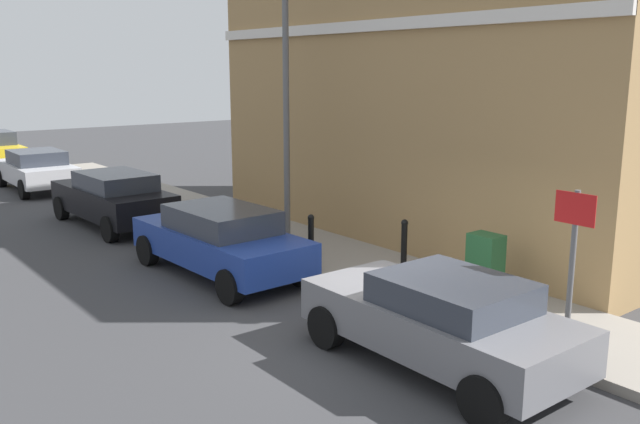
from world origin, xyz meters
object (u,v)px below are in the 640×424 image
(bollard_far_kerb, at_px, (311,238))
(lamppost, at_px, (286,103))
(car_black, at_px, (113,197))
(bollard_near_cabinet, at_px, (404,244))
(car_grey, at_px, (441,319))
(utility_cabinet, at_px, (485,269))
(street_sign, at_px, (573,247))
(car_blue, at_px, (220,239))
(car_silver, at_px, (37,169))

(bollard_far_kerb, relative_size, lamppost, 0.18)
(car_black, height_order, bollard_near_cabinet, car_black)
(car_grey, bearing_deg, utility_cabinet, -64.29)
(street_sign, xyz_separation_m, lamppost, (0.66, 7.61, 1.64))
(bollard_near_cabinet, relative_size, lamppost, 0.18)
(car_blue, xyz_separation_m, bollard_near_cabinet, (2.70, -2.42, -0.03))
(car_grey, distance_m, bollard_far_kerb, 4.87)
(car_silver, bearing_deg, bollard_far_kerb, -172.28)
(utility_cabinet, xyz_separation_m, street_sign, (-0.86, -2.10, 0.98))
(car_silver, bearing_deg, car_blue, -179.06)
(car_grey, relative_size, street_sign, 1.74)
(car_black, bearing_deg, bollard_far_kerb, -168.00)
(bollard_far_kerb, bearing_deg, car_blue, 149.36)
(car_black, xyz_separation_m, bollard_near_cabinet, (2.69, -7.92, -0.06))
(car_black, bearing_deg, utility_cabinet, -166.97)
(car_black, xyz_separation_m, lamppost, (2.39, -4.44, 2.54))
(car_silver, bearing_deg, bollard_near_cabinet, -168.59)
(car_grey, xyz_separation_m, car_silver, (-0.13, 17.83, 0.01))
(car_blue, relative_size, bollard_far_kerb, 4.16)
(car_silver, relative_size, bollard_far_kerb, 3.92)
(utility_cabinet, height_order, street_sign, street_sign)
(car_silver, distance_m, bollard_far_kerb, 13.25)
(car_blue, bearing_deg, utility_cabinet, -151.25)
(car_silver, bearing_deg, street_sign, -173.69)
(car_black, relative_size, bollard_far_kerb, 4.20)
(car_grey, bearing_deg, bollard_far_kerb, -16.05)
(car_grey, height_order, bollard_far_kerb, car_grey)
(utility_cabinet, distance_m, bollard_far_kerb, 3.67)
(car_blue, distance_m, car_black, 5.50)
(car_black, xyz_separation_m, street_sign, (1.73, -12.05, 0.90))
(bollard_near_cabinet, relative_size, street_sign, 0.45)
(utility_cabinet, distance_m, bollard_near_cabinet, 2.03)
(car_black, height_order, street_sign, street_sign)
(utility_cabinet, xyz_separation_m, bollard_near_cabinet, (0.10, 2.03, 0.02))
(bollard_near_cabinet, bearing_deg, car_black, 108.73)
(car_grey, xyz_separation_m, bollard_near_cabinet, (2.51, 3.17, -0.00))
(bollard_far_kerb, bearing_deg, utility_cabinet, -73.57)
(street_sign, relative_size, lamppost, 0.40)
(car_grey, xyz_separation_m, lamppost, (2.22, 6.65, 2.59))
(car_black, height_order, utility_cabinet, car_black)
(lamppost, bearing_deg, bollard_far_kerb, -113.02)
(car_black, bearing_deg, car_silver, -1.89)
(bollard_near_cabinet, distance_m, lamppost, 4.35)
(car_black, distance_m, bollard_far_kerb, 6.61)
(utility_cabinet, bearing_deg, bollard_near_cabinet, 87.17)
(car_blue, relative_size, bollard_near_cabinet, 4.16)
(utility_cabinet, xyz_separation_m, bollard_far_kerb, (-1.04, 3.52, 0.02))
(car_blue, distance_m, car_silver, 12.24)
(utility_cabinet, bearing_deg, car_blue, 120.30)
(car_blue, relative_size, lamppost, 0.76)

